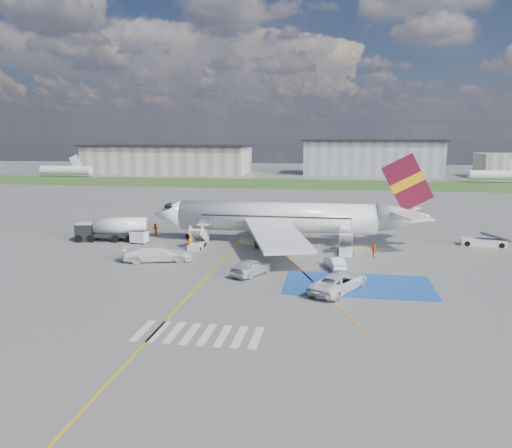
% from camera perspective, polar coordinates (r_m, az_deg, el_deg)
% --- Properties ---
extents(ground, '(400.00, 400.00, 0.00)m').
position_cam_1_polar(ground, '(53.25, 0.56, -5.22)').
color(ground, '#60605E').
rests_on(ground, ground).
extents(grass_strip, '(400.00, 30.00, 0.01)m').
position_cam_1_polar(grass_strip, '(146.65, 6.16, 4.57)').
color(grass_strip, '#2D4C1E').
rests_on(grass_strip, ground).
extents(taxiway_line_main, '(120.00, 0.20, 0.01)m').
position_cam_1_polar(taxiway_line_main, '(64.79, 2.15, -2.44)').
color(taxiway_line_main, gold).
rests_on(taxiway_line_main, ground).
extents(taxiway_line_cross, '(0.20, 60.00, 0.01)m').
position_cam_1_polar(taxiway_line_cross, '(44.96, -7.77, -8.23)').
color(taxiway_line_cross, gold).
rests_on(taxiway_line_cross, ground).
extents(taxiway_line_diag, '(20.71, 56.45, 0.01)m').
position_cam_1_polar(taxiway_line_diag, '(64.79, 2.15, -2.44)').
color(taxiway_line_diag, gold).
rests_on(taxiway_line_diag, ground).
extents(staging_box, '(14.00, 8.00, 0.01)m').
position_cam_1_polar(staging_box, '(48.90, 11.58, -6.83)').
color(staging_box, '#1B4CA5').
rests_on(staging_box, ground).
extents(crosswalk, '(9.00, 4.00, 0.01)m').
position_cam_1_polar(crosswalk, '(36.91, -6.59, -12.39)').
color(crosswalk, silver).
rests_on(crosswalk, ground).
extents(terminal_west, '(60.00, 22.00, 10.00)m').
position_cam_1_polar(terminal_west, '(191.54, -10.01, 7.27)').
color(terminal_west, gray).
rests_on(terminal_west, ground).
extents(terminal_centre, '(48.00, 18.00, 12.00)m').
position_cam_1_polar(terminal_centre, '(186.35, 13.07, 7.39)').
color(terminal_centre, gray).
rests_on(terminal_centre, ground).
extents(airliner, '(36.81, 32.95, 11.92)m').
position_cam_1_polar(airliner, '(65.93, 3.68, 0.77)').
color(airliner, silver).
rests_on(airliner, ground).
extents(airstairs_fwd, '(1.90, 5.20, 3.60)m').
position_cam_1_polar(airstairs_fwd, '(63.35, -6.78, -2.22)').
color(airstairs_fwd, silver).
rests_on(airstairs_fwd, ground).
extents(airstairs_aft, '(1.90, 5.20, 3.60)m').
position_cam_1_polar(airstairs_aft, '(60.99, 10.20, -2.79)').
color(airstairs_aft, silver).
rests_on(airstairs_aft, ground).
extents(fuel_tanker, '(9.61, 3.93, 3.19)m').
position_cam_1_polar(fuel_tanker, '(69.99, -16.09, -0.77)').
color(fuel_tanker, black).
rests_on(fuel_tanker, ground).
extents(gpu_cart, '(2.29, 1.66, 1.76)m').
position_cam_1_polar(gpu_cart, '(67.53, -13.22, -1.50)').
color(gpu_cart, silver).
rests_on(gpu_cart, ground).
extents(belt_loader, '(5.97, 2.73, 1.74)m').
position_cam_1_polar(belt_loader, '(70.77, 24.61, -1.93)').
color(belt_loader, silver).
rests_on(belt_loader, ground).
extents(car_silver_a, '(4.01, 5.42, 1.72)m').
position_cam_1_polar(car_silver_a, '(50.94, -0.60, -4.93)').
color(car_silver_a, '#ACAFB4').
rests_on(car_silver_a, ground).
extents(car_silver_b, '(2.56, 4.31, 1.34)m').
position_cam_1_polar(car_silver_b, '(54.06, 8.98, -4.37)').
color(car_silver_b, silver).
rests_on(car_silver_b, ground).
extents(van_white_a, '(5.13, 6.53, 2.23)m').
position_cam_1_polar(van_white_a, '(46.51, 9.49, -6.22)').
color(van_white_a, silver).
rests_on(van_white_a, ground).
extents(van_white_b, '(6.26, 3.87, 2.29)m').
position_cam_1_polar(van_white_b, '(57.49, -11.20, -3.09)').
color(van_white_b, silver).
rests_on(van_white_b, ground).
extents(crew_fwd, '(0.75, 0.77, 1.78)m').
position_cam_1_polar(crew_fwd, '(62.65, -7.48, -2.12)').
color(crew_fwd, orange).
rests_on(crew_fwd, ground).
extents(crew_nose, '(1.15, 1.13, 1.87)m').
position_cam_1_polar(crew_nose, '(71.53, -11.45, -0.67)').
color(crew_nose, '#ED590C').
rests_on(crew_nose, ground).
extents(crew_aft, '(0.71, 1.06, 1.67)m').
position_cam_1_polar(crew_aft, '(59.59, 13.32, -3.01)').
color(crew_aft, '#FC650D').
rests_on(crew_aft, ground).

